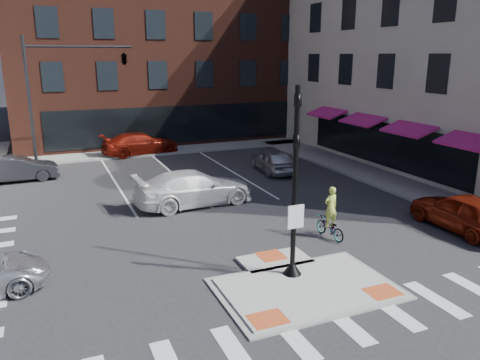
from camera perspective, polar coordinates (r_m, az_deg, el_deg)
name	(u,v)px	position (r m, az deg, el deg)	size (l,w,h in m)	color
ground	(298,282)	(15.21, 7.10, -12.28)	(120.00, 120.00, 0.00)	#28282B
refuge_island	(302,285)	(14.99, 7.61, -12.51)	(5.40, 4.65, 0.13)	gray
sidewalk_e	(373,175)	(28.79, 15.89, 0.64)	(3.00, 24.00, 0.15)	gray
sidewalk_n	(188,148)	(35.72, -6.41, 3.86)	(26.00, 3.00, 0.15)	gray
building_n	(153,45)	(44.74, -10.54, 15.90)	(24.40, 18.40, 15.50)	#4F2318
building_far_left	(63,71)	(63.72, -20.81, 12.35)	(10.00, 12.00, 10.00)	slate
building_far_right	(161,62)	(67.53, -9.60, 14.04)	(12.00, 12.00, 12.00)	brown
signal_pole	(294,208)	(14.61, 6.62, -3.39)	(0.60, 0.60, 5.98)	black
mast_arm_signal	(99,67)	(29.83, -16.76, 13.00)	(6.10, 2.24, 8.00)	black
red_sedan	(464,212)	(21.00, 25.66, -3.54)	(1.87, 4.66, 1.59)	maroon
white_pickup	(194,188)	(22.30, -5.60, -0.97)	(2.31, 5.69, 1.65)	white
bg_car_dark	(18,169)	(29.20, -25.49, 1.23)	(1.51, 4.34, 1.43)	#2A2A2F
bg_car_silver	(273,160)	(28.55, 4.03, 2.40)	(1.69, 4.20, 1.43)	#B4B6BB
bg_car_red	(140,144)	(34.27, -12.04, 4.35)	(2.20, 5.42, 1.57)	maroon
cyclist	(330,221)	(18.59, 10.92, -4.90)	(0.71, 1.66, 2.08)	#3F3F44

